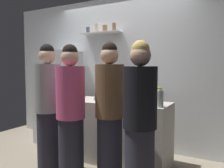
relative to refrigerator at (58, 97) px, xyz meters
name	(u,v)px	position (x,y,z in m)	size (l,w,h in m)	color
back_wall_assembly	(123,72)	(1.13, 0.40, 0.47)	(4.80, 0.32, 2.60)	white
refrigerator	(58,97)	(0.00, 0.00, 0.00)	(0.67, 0.67, 1.67)	silver
counter	(112,131)	(1.30, -0.30, -0.39)	(1.70, 0.61, 0.89)	#B7B2A8
baking_pan	(108,99)	(1.21, -0.28, 0.07)	(0.34, 0.24, 0.05)	gray
utensil_holder	(99,94)	(0.94, -0.10, 0.11)	(0.10, 0.10, 0.22)	#B2B2B7
wine_bottle_amber_glass	(151,95)	(1.87, -0.23, 0.17)	(0.08, 0.08, 0.31)	#472814
wine_bottle_dark_glass	(154,96)	(1.97, -0.43, 0.17)	(0.07, 0.07, 0.33)	black
wine_bottle_green_glass	(142,96)	(1.86, -0.54, 0.18)	(0.07, 0.07, 0.35)	#19471E
wine_bottle_pale_glass	(143,92)	(1.69, -0.06, 0.18)	(0.07, 0.07, 0.33)	#B2BFB2
water_bottle_plastic	(160,98)	(2.07, -0.51, 0.16)	(0.09, 0.09, 0.25)	silver
person_grey_hoodie	(48,109)	(0.72, -1.01, 0.00)	(0.34, 0.34, 1.68)	#262633
person_brown_jacket	(110,114)	(1.58, -0.90, -0.01)	(0.34, 0.34, 1.67)	#262633
person_blonde	(140,124)	(2.06, -1.13, -0.03)	(0.34, 0.34, 1.64)	#262633
person_pink_top	(71,115)	(1.18, -1.11, -0.02)	(0.34, 0.34, 1.65)	#262633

